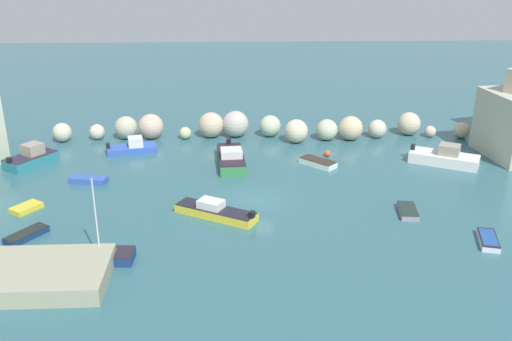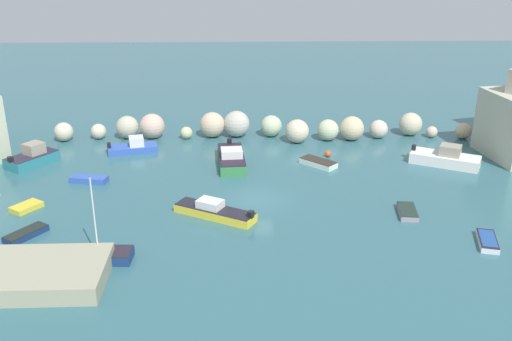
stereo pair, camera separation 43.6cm
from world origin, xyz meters
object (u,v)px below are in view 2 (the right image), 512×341
moored_boat_1 (231,158)px  moored_boat_8 (446,158)px  moored_boat_9 (26,207)px  moored_boat_10 (99,255)px  moored_boat_5 (133,147)px  moored_boat_6 (32,157)px  moored_boat_0 (214,211)px  moored_boat_11 (89,179)px  stone_dock (32,274)px  moored_boat_4 (407,212)px  channel_buoy (328,154)px  moored_boat_3 (488,241)px  moored_boat_2 (26,234)px  moored_boat_7 (318,163)px

moored_boat_1 → moored_boat_8: bearing=83.8°
moored_boat_9 → moored_boat_10: bearing=78.1°
moored_boat_1 → moored_boat_5: size_ratio=1.33×
moored_boat_6 → moored_boat_0: bearing=-88.6°
moored_boat_8 → moored_boat_11: moored_boat_8 is taller
stone_dock → moored_boat_5: size_ratio=1.74×
moored_boat_4 → moored_boat_5: 27.55m
moored_boat_9 → moored_boat_11: 6.43m
moored_boat_1 → moored_boat_11: size_ratio=2.03×
moored_boat_9 → moored_boat_0: bearing=118.5°
moored_boat_4 → moored_boat_6: size_ratio=0.58×
moored_boat_1 → moored_boat_4: bearing=46.5°
moored_boat_9 → moored_boat_11: size_ratio=0.79×
moored_boat_8 → moored_boat_4: bearing=-93.8°
moored_boat_0 → moored_boat_4: 14.65m
channel_buoy → moored_boat_3: size_ratio=0.20×
moored_boat_5 → moored_boat_0: bearing=-73.3°
channel_buoy → moored_boat_5: size_ratio=0.12×
moored_boat_2 → moored_boat_9: (-1.52, 4.52, -0.03)m
moored_boat_3 → moored_boat_11: size_ratio=0.95×
moored_boat_2 → moored_boat_10: bearing=94.9°
moored_boat_9 → moored_boat_10: 10.77m
channel_buoy → moored_boat_6: moored_boat_6 is taller
moored_boat_9 → stone_dock: bearing=55.8°
moored_boat_0 → moored_boat_6: moored_boat_6 is taller
moored_boat_5 → moored_boat_6: 9.36m
channel_buoy → moored_boat_11: bearing=-165.2°
moored_boat_0 → moored_boat_10: bearing=69.8°
moored_boat_8 → moored_boat_9: bearing=-138.5°
moored_boat_3 → moored_boat_7: 18.01m
moored_boat_9 → moored_boat_11: (3.52, 5.38, 0.06)m
moored_boat_2 → moored_boat_5: bearing=-159.7°
moored_boat_1 → moored_boat_7: (8.05, -0.59, -0.33)m
moored_boat_3 → moored_boat_8: size_ratio=0.48×
channel_buoy → moored_boat_5: (-19.04, 2.02, 0.17)m
moored_boat_7 → moored_boat_8: size_ratio=0.53×
stone_dock → moored_boat_2: size_ratio=2.79×
moored_boat_6 → moored_boat_10: moored_boat_10 is taller
moored_boat_1 → moored_boat_11: 12.89m
moored_boat_2 → moored_boat_8: (34.14, 13.19, 0.42)m
moored_boat_5 → moored_boat_6: (-8.77, -3.26, 0.20)m
moored_boat_3 → moored_boat_11: (-29.97, 11.80, 0.02)m
moored_boat_1 → moored_boat_10: (-8.41, -17.23, -0.24)m
moored_boat_0 → moored_boat_3: 19.47m
channel_buoy → moored_boat_6: bearing=-177.5°
moored_boat_1 → moored_boat_2: size_ratio=2.13×
moored_boat_10 → channel_buoy: bearing=-130.8°
moored_boat_2 → moored_boat_3: (31.97, -1.90, 0.01)m
stone_dock → moored_boat_10: (3.40, 2.52, -0.21)m
moored_boat_6 → moored_boat_1: bearing=-56.6°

